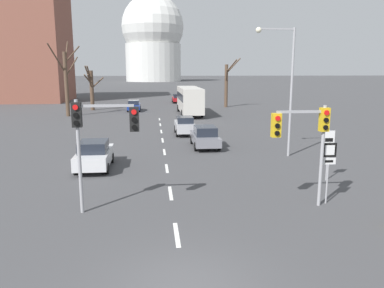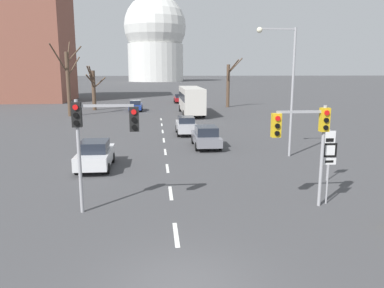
{
  "view_description": "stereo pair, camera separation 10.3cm",
  "coord_description": "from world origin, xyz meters",
  "views": [
    {
      "loc": [
        -0.74,
        -8.84,
        5.61
      ],
      "look_at": [
        0.89,
        6.66,
        2.54
      ],
      "focal_mm": 35.0,
      "sensor_mm": 36.0,
      "label": 1
    },
    {
      "loc": [
        -0.63,
        -8.85,
        5.61
      ],
      "look_at": [
        0.89,
        6.66,
        2.54
      ],
      "focal_mm": 35.0,
      "sensor_mm": 36.0,
      "label": 2
    }
  ],
  "objects": [
    {
      "name": "city_bus",
      "position": [
        3.98,
        39.21,
        2.05
      ],
      "size": [
        2.66,
        10.8,
        3.48
      ],
      "color": "beige",
      "rests_on": "ground_plane"
    },
    {
      "name": "traffic_signal_near_right",
      "position": [
        5.42,
        5.54,
        3.2
      ],
      "size": [
        2.36,
        0.34,
        4.23
      ],
      "color": "#9E9EA3",
      "rests_on": "ground_plane"
    },
    {
      "name": "sedan_far_right",
      "position": [
        -4.17,
        12.74,
        0.82
      ],
      "size": [
        1.88,
        4.21,
        1.65
      ],
      "color": "silver",
      "rests_on": "ground_plane"
    },
    {
      "name": "lane_stripe_6",
      "position": [
        0.0,
        30.3,
        0.0
      ],
      "size": [
        0.16,
        2.0,
        0.01
      ],
      "primitive_type": "cube",
      "color": "silver",
      "rests_on": "ground_plane"
    },
    {
      "name": "route_sign_post",
      "position": [
        6.58,
        5.76,
        1.84
      ],
      "size": [
        0.6,
        0.08,
        2.69
      ],
      "color": "#9E9EA3",
      "rests_on": "ground_plane"
    },
    {
      "name": "apartment_block_left",
      "position": [
        -25.46,
        64.09,
        13.48
      ],
      "size": [
        18.0,
        14.0,
        26.95
      ],
      "primitive_type": "cube",
      "color": "brown",
      "rests_on": "ground_plane"
    },
    {
      "name": "lane_stripe_5",
      "position": [
        0.0,
        25.8,
        0.0
      ],
      "size": [
        0.16,
        2.0,
        0.01
      ],
      "primitive_type": "cube",
      "color": "silver",
      "rests_on": "ground_plane"
    },
    {
      "name": "speed_limit_sign",
      "position": [
        8.14,
        9.03,
        1.81
      ],
      "size": [
        0.6,
        0.08,
        2.67
      ],
      "color": "#9E9EA3",
      "rests_on": "ground_plane"
    },
    {
      "name": "lane_stripe_2",
      "position": [
        0.0,
        12.3,
        0.0
      ],
      "size": [
        0.16,
        2.0,
        0.01
      ],
      "primitive_type": "cube",
      "color": "silver",
      "rests_on": "ground_plane"
    },
    {
      "name": "sedan_mid_centre",
      "position": [
        3.68,
        57.31,
        0.81
      ],
      "size": [
        1.97,
        4.57,
        1.57
      ],
      "color": "maroon",
      "rests_on": "ground_plane"
    },
    {
      "name": "bare_tree_left_far",
      "position": [
        -11.24,
        38.99,
        4.48
      ],
      "size": [
        3.17,
        5.74,
        9.14
      ],
      "color": "brown",
      "rests_on": "ground_plane"
    },
    {
      "name": "sedan_near_left",
      "position": [
        -3.39,
        44.35,
        0.77
      ],
      "size": [
        1.78,
        4.55,
        1.52
      ],
      "color": "navy",
      "rests_on": "ground_plane"
    },
    {
      "name": "traffic_signal_near_left",
      "position": [
        -2.86,
        5.77,
        3.43
      ],
      "size": [
        2.54,
        0.34,
        4.53
      ],
      "color": "#9E9EA3",
      "rests_on": "ground_plane"
    },
    {
      "name": "bare_tree_right_near",
      "position": [
        10.68,
        48.59,
        3.63
      ],
      "size": [
        2.53,
        2.63,
        7.51
      ],
      "color": "brown",
      "rests_on": "ground_plane"
    },
    {
      "name": "sedan_near_right",
      "position": [
        3.06,
        18.17,
        0.8
      ],
      "size": [
        1.87,
        4.37,
        1.59
      ],
      "color": "slate",
      "rests_on": "ground_plane"
    },
    {
      "name": "lane_stripe_1",
      "position": [
        0.0,
        7.8,
        0.0
      ],
      "size": [
        0.16,
        2.0,
        0.01
      ],
      "primitive_type": "cube",
      "color": "silver",
      "rests_on": "ground_plane"
    },
    {
      "name": "bare_tree_left_near",
      "position": [
        -9.37,
        46.02,
        3.18
      ],
      "size": [
        2.62,
        2.69,
        6.29
      ],
      "color": "brown",
      "rests_on": "ground_plane"
    },
    {
      "name": "sedan_far_left",
      "position": [
        2.04,
        23.92,
        0.83
      ],
      "size": [
        1.71,
        3.91,
        1.61
      ],
      "color": "#B7B7BC",
      "rests_on": "ground_plane"
    },
    {
      "name": "lane_stripe_7",
      "position": [
        0.0,
        34.8,
        0.0
      ],
      "size": [
        0.16,
        2.0,
        0.01
      ],
      "primitive_type": "cube",
      "color": "silver",
      "rests_on": "ground_plane"
    },
    {
      "name": "street_lamp_right",
      "position": [
        7.72,
        14.72,
        5.11
      ],
      "size": [
        2.56,
        0.36,
        8.25
      ],
      "color": "#9E9EA3",
      "rests_on": "ground_plane"
    },
    {
      "name": "capitol_dome",
      "position": [
        0.0,
        192.31,
        21.91
      ],
      "size": [
        31.84,
        31.84,
        44.98
      ],
      "color": "silver",
      "rests_on": "ground_plane"
    },
    {
      "name": "lane_stripe_3",
      "position": [
        0.0,
        16.8,
        0.0
      ],
      "size": [
        0.16,
        2.0,
        0.01
      ],
      "primitive_type": "cube",
      "color": "silver",
      "rests_on": "ground_plane"
    },
    {
      "name": "lane_stripe_4",
      "position": [
        0.0,
        21.3,
        0.0
      ],
      "size": [
        0.16,
        2.0,
        0.01
      ],
      "primitive_type": "cube",
      "color": "silver",
      "rests_on": "ground_plane"
    },
    {
      "name": "lane_stripe_0",
      "position": [
        0.0,
        3.3,
        0.0
      ],
      "size": [
        0.16,
        2.0,
        0.01
      ],
      "primitive_type": "cube",
      "color": "silver",
      "rests_on": "ground_plane"
    }
  ]
}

